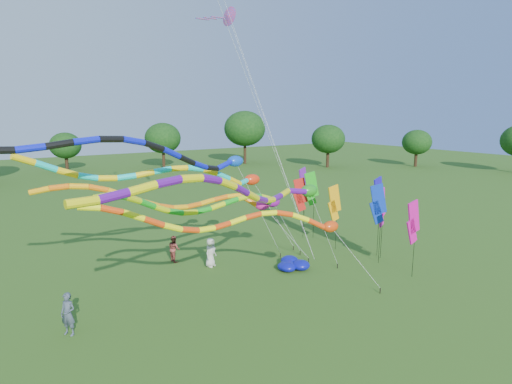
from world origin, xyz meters
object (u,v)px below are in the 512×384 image
blue_nylon_heap (289,264)px  tube_kite_orange (191,200)px  person_a (211,252)px  person_b (68,314)px  person_c (174,249)px  tube_kite_red (251,222)px

blue_nylon_heap → tube_kite_orange: bearing=170.4°
person_a → person_b: size_ratio=0.96×
tube_kite_orange → person_b: (-6.56, -2.05, -3.71)m
tube_kite_orange → person_c: 5.47m
person_c → tube_kite_orange: bearing=167.3°
tube_kite_red → tube_kite_orange: bearing=102.9°
tube_kite_red → blue_nylon_heap: tube_kite_red is taller
tube_kite_red → person_c: bearing=97.7°
tube_kite_red → person_a: 8.11m
person_a → person_b: bearing=174.8°
person_a → person_b: (-8.56, -3.94, 0.04)m
person_a → blue_nylon_heap: bearing=-67.3°
person_b → person_c: person_b is taller
blue_nylon_heap → person_a: size_ratio=1.08×
person_b → person_c: bearing=90.1°
person_b → person_c: 9.25m
person_a → tube_kite_orange: bearing=-166.5°
tube_kite_red → tube_kite_orange: tube_kite_red is taller
tube_kite_orange → person_b: 7.81m
person_a → person_c: (-1.49, 2.01, -0.06)m
tube_kite_red → blue_nylon_heap: 8.03m
blue_nylon_heap → person_c: (-5.22, 4.87, 0.56)m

